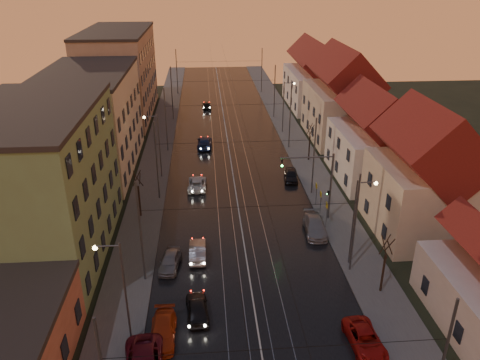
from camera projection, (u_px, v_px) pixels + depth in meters
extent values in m
plane|color=black|center=(262.00, 356.00, 31.01)|extent=(160.00, 160.00, 0.00)
cube|color=black|center=(229.00, 147.00, 67.33)|extent=(16.00, 120.00, 0.04)
cube|color=#4C4C4C|center=(159.00, 149.00, 66.60)|extent=(4.00, 120.00, 0.15)
cube|color=#4C4C4C|center=(297.00, 145.00, 68.02)|extent=(4.00, 120.00, 0.15)
cube|color=gray|center=(213.00, 147.00, 67.16)|extent=(0.06, 120.00, 0.03)
cube|color=gray|center=(223.00, 147.00, 67.26)|extent=(0.06, 120.00, 0.03)
cube|color=gray|center=(234.00, 147.00, 67.37)|extent=(0.06, 120.00, 0.03)
cube|color=gray|center=(244.00, 146.00, 67.47)|extent=(0.06, 120.00, 0.03)
cube|color=#698555|center=(40.00, 187.00, 39.81)|extent=(10.00, 18.00, 13.00)
cube|color=beige|center=(91.00, 122.00, 58.18)|extent=(10.00, 20.00, 12.00)
cube|color=#977961|center=(120.00, 75.00, 79.56)|extent=(10.00, 24.00, 14.00)
cube|color=#C0AD94|center=(421.00, 199.00, 44.39)|extent=(8.50, 10.00, 7.00)
pyramid|color=maroon|center=(431.00, 146.00, 42.17)|extent=(8.67, 10.20, 3.80)
cube|color=silver|center=(374.00, 155.00, 56.41)|extent=(9.00, 12.00, 6.00)
pyramid|color=maroon|center=(379.00, 118.00, 54.51)|extent=(9.18, 12.24, 3.20)
cube|color=#C0AD94|center=(341.00, 113.00, 69.72)|extent=(9.00, 14.00, 7.50)
pyramid|color=maroon|center=(344.00, 75.00, 67.35)|extent=(9.18, 14.28, 4.00)
cube|color=silver|center=(314.00, 89.00, 86.27)|extent=(9.00, 16.00, 6.50)
pyramid|color=maroon|center=(316.00, 61.00, 84.21)|extent=(9.18, 16.32, 3.50)
cylinder|color=#595B60|center=(141.00, 233.00, 36.72)|extent=(0.16, 0.16, 9.00)
cylinder|color=#595B60|center=(355.00, 225.00, 37.94)|extent=(0.16, 0.16, 9.00)
cylinder|color=#595B60|center=(157.00, 162.00, 50.34)|extent=(0.16, 0.16, 9.00)
cylinder|color=#595B60|center=(314.00, 157.00, 51.56)|extent=(0.16, 0.16, 9.00)
cylinder|color=#595B60|center=(166.00, 121.00, 63.97)|extent=(0.16, 0.16, 9.00)
cylinder|color=#595B60|center=(290.00, 118.00, 65.18)|extent=(0.16, 0.16, 9.00)
cylinder|color=#595B60|center=(172.00, 94.00, 77.59)|extent=(0.16, 0.16, 9.00)
cylinder|color=#595B60|center=(275.00, 92.00, 78.80)|extent=(0.16, 0.16, 9.00)
cylinder|color=#595B60|center=(177.00, 72.00, 93.93)|extent=(0.16, 0.16, 9.00)
cylinder|color=#595B60|center=(262.00, 71.00, 95.15)|extent=(0.16, 0.16, 9.00)
cylinder|color=#595B60|center=(126.00, 295.00, 30.56)|extent=(0.14, 0.14, 8.00)
cylinder|color=#595B60|center=(107.00, 246.00, 28.93)|extent=(1.60, 0.10, 0.10)
sphere|color=#FFD88C|center=(95.00, 248.00, 28.92)|extent=(0.32, 0.32, 0.32)
cylinder|color=#595B60|center=(353.00, 224.00, 39.07)|extent=(0.14, 0.14, 8.00)
cylinder|color=#595B60|center=(367.00, 182.00, 37.55)|extent=(1.60, 0.10, 0.10)
sphere|color=#FFD88C|center=(376.00, 183.00, 37.65)|extent=(0.32, 0.32, 0.32)
cylinder|color=#595B60|center=(160.00, 147.00, 55.98)|extent=(0.14, 0.14, 8.00)
cylinder|color=#595B60|center=(150.00, 116.00, 54.36)|extent=(1.60, 0.10, 0.10)
sphere|color=#FFD88C|center=(144.00, 117.00, 54.35)|extent=(0.32, 0.32, 0.32)
cylinder|color=#595B60|center=(283.00, 108.00, 71.76)|extent=(0.14, 0.14, 8.00)
cylinder|color=#595B60|center=(290.00, 83.00, 70.25)|extent=(1.60, 0.10, 0.10)
sphere|color=#FFD88C|center=(294.00, 83.00, 70.34)|extent=(0.32, 0.32, 0.32)
cylinder|color=#595B60|center=(331.00, 187.00, 46.51)|extent=(0.20, 0.20, 7.20)
cylinder|color=#595B60|center=(307.00, 157.00, 44.97)|extent=(5.20, 0.14, 0.14)
imported|color=black|center=(282.00, 164.00, 45.04)|extent=(0.15, 0.18, 0.90)
sphere|color=#19FF3F|center=(282.00, 166.00, 45.00)|extent=(0.20, 0.20, 0.20)
cylinder|color=black|center=(140.00, 202.00, 47.73)|extent=(0.18, 0.18, 3.50)
cylinder|color=black|center=(140.00, 179.00, 46.77)|extent=(0.37, 0.92, 1.61)
cylinder|color=black|center=(137.00, 178.00, 46.89)|extent=(0.91, 0.40, 1.61)
cylinder|color=black|center=(135.00, 179.00, 46.59)|extent=(0.37, 0.92, 1.61)
cylinder|color=black|center=(138.00, 180.00, 46.49)|extent=(0.84, 0.54, 1.62)
cylinder|color=black|center=(383.00, 274.00, 36.46)|extent=(0.18, 0.18, 3.50)
cylinder|color=black|center=(390.00, 245.00, 35.50)|extent=(0.37, 0.92, 1.61)
cylinder|color=black|center=(385.00, 244.00, 35.62)|extent=(0.91, 0.40, 1.61)
cylinder|color=black|center=(384.00, 247.00, 35.31)|extent=(0.37, 0.92, 1.61)
cylinder|color=black|center=(390.00, 247.00, 35.22)|extent=(0.84, 0.54, 1.62)
cylinder|color=black|center=(309.00, 148.00, 61.90)|extent=(0.18, 0.18, 3.50)
cylinder|color=black|center=(312.00, 130.00, 60.95)|extent=(0.37, 0.92, 1.61)
cylinder|color=black|center=(309.00, 129.00, 61.06)|extent=(0.91, 0.40, 1.61)
cylinder|color=black|center=(309.00, 130.00, 60.76)|extent=(0.37, 0.92, 1.61)
cylinder|color=black|center=(312.00, 130.00, 60.66)|extent=(0.84, 0.54, 1.62)
imported|color=black|center=(197.00, 308.00, 34.42)|extent=(1.91, 4.09, 1.35)
imported|color=gray|center=(198.00, 251.00, 41.38)|extent=(1.45, 4.10, 1.35)
imported|color=silver|center=(197.00, 183.00, 54.47)|extent=(2.23, 4.58, 1.25)
imported|color=navy|center=(205.00, 142.00, 67.05)|extent=(2.20, 5.10, 1.46)
imported|color=black|center=(207.00, 105.00, 85.67)|extent=(1.70, 3.73, 1.24)
imported|color=#AC3111|center=(163.00, 331.00, 32.28)|extent=(1.81, 4.35, 1.26)
imported|color=gray|center=(170.00, 261.00, 39.97)|extent=(2.08, 4.06, 1.32)
imported|color=#AD1411|center=(365.00, 340.00, 31.56)|extent=(2.28, 4.52, 1.23)
imported|color=#949599|center=(315.00, 226.00, 45.29)|extent=(2.31, 5.00, 1.42)
imported|color=black|center=(291.00, 175.00, 56.53)|extent=(2.07, 4.11, 1.34)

